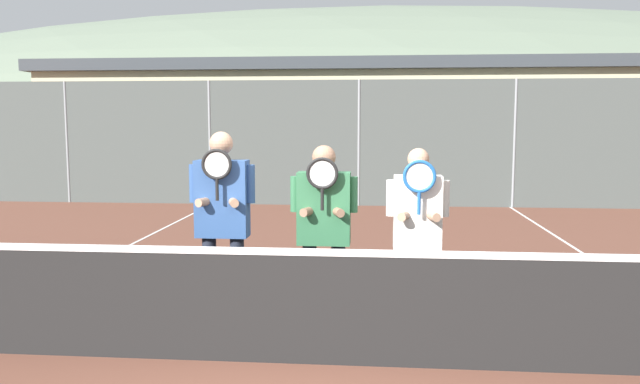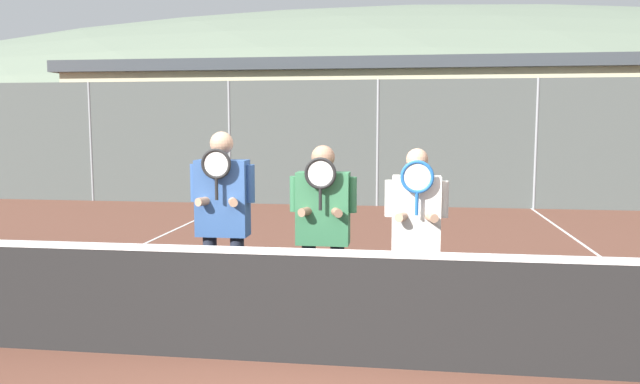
{
  "view_description": "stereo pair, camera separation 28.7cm",
  "coord_description": "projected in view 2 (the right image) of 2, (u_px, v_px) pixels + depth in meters",
  "views": [
    {
      "loc": [
        0.39,
        -4.84,
        1.95
      ],
      "look_at": [
        -0.12,
        0.92,
        1.3
      ],
      "focal_mm": 35.0,
      "sensor_mm": 36.0,
      "label": 1
    },
    {
      "loc": [
        0.68,
        -4.8,
        1.95
      ],
      "look_at": [
        -0.12,
        0.92,
        1.3
      ],
      "focal_mm": 35.0,
      "sensor_mm": 36.0,
      "label": 2
    }
  ],
  "objects": [
    {
      "name": "court_line_left_sideline",
      "position": [
        96.0,
        266.0,
        8.47
      ],
      "size": [
        0.05,
        16.0,
        0.01
      ],
      "primitive_type": "cube",
      "color": "white",
      "rests_on": "ground_plane"
    },
    {
      "name": "car_far_left",
      "position": [
        167.0,
        161.0,
        17.41
      ],
      "size": [
        4.37,
        1.97,
        1.67
      ],
      "color": "black",
      "rests_on": "ground_plane"
    },
    {
      "name": "tennis_net",
      "position": [
        319.0,
        305.0,
        4.98
      ],
      "size": [
        9.4,
        0.09,
        1.05
      ],
      "color": "gray",
      "rests_on": "ground_plane"
    },
    {
      "name": "clubhouse_building",
      "position": [
        376.0,
        122.0,
        20.99
      ],
      "size": [
        20.33,
        5.5,
        3.87
      ],
      "color": "beige",
      "rests_on": "ground_plane"
    },
    {
      "name": "player_center_left",
      "position": [
        323.0,
        222.0,
        5.69
      ],
      "size": [
        0.62,
        0.34,
        1.74
      ],
      "color": "#232838",
      "rests_on": "ground_plane"
    },
    {
      "name": "hill_distant",
      "position": [
        399.0,
        145.0,
        54.12
      ],
      "size": [
        108.17,
        60.1,
        21.03
      ],
      "color": "slate",
      "rests_on": "ground_plane"
    },
    {
      "name": "ground_plane",
      "position": [
        319.0,
        364.0,
        5.04
      ],
      "size": [
        120.0,
        120.0,
        0.0
      ],
      "primitive_type": "plane",
      "color": "brown"
    },
    {
      "name": "car_center",
      "position": [
        540.0,
        161.0,
        16.08
      ],
      "size": [
        4.44,
        1.94,
        1.88
      ],
      "color": "silver",
      "rests_on": "ground_plane"
    },
    {
      "name": "car_left_of_center",
      "position": [
        346.0,
        161.0,
        16.9
      ],
      "size": [
        4.19,
        1.96,
        1.74
      ],
      "color": "#285638",
      "rests_on": "ground_plane"
    },
    {
      "name": "fence_back",
      "position": [
        378.0,
        143.0,
        14.42
      ],
      "size": [
        21.27,
        0.06,
        2.92
      ],
      "color": "gray",
      "rests_on": "ground_plane"
    },
    {
      "name": "player_center_right",
      "position": [
        416.0,
        230.0,
        5.48
      ],
      "size": [
        0.55,
        0.34,
        1.72
      ],
      "color": "#56565B",
      "rests_on": "ground_plane"
    },
    {
      "name": "player_leftmost",
      "position": [
        223.0,
        213.0,
        5.79
      ],
      "size": [
        0.61,
        0.34,
        1.86
      ],
      "color": "#232838",
      "rests_on": "ground_plane"
    },
    {
      "name": "court_line_right_sideline",
      "position": [
        640.0,
        284.0,
        7.51
      ],
      "size": [
        0.05,
        16.0,
        0.01
      ],
      "primitive_type": "cube",
      "color": "white",
      "rests_on": "ground_plane"
    }
  ]
}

